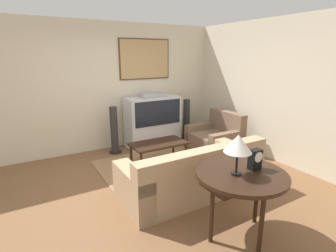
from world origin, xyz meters
TOP-DOWN VIEW (x-y plane):
  - ground_plane at (0.00, 0.00)m, footprint 12.00×12.00m
  - wall_back at (0.02, 2.13)m, footprint 12.00×0.10m
  - wall_right at (2.63, 0.00)m, footprint 0.06×12.00m
  - area_rug at (0.43, 0.71)m, footprint 2.04×1.54m
  - tv at (0.93, 1.74)m, footprint 1.21×0.56m
  - couch at (0.45, -0.50)m, footprint 2.14×0.91m
  - armchair at (1.95, 0.75)m, footprint 0.88×1.00m
  - coffee_table at (0.51, 0.68)m, footprint 1.02×0.55m
  - console_table at (0.36, -1.53)m, footprint 1.00×1.00m
  - table_lamp at (0.27, -1.53)m, footprint 0.29×0.29m
  - mantel_clock at (0.55, -1.53)m, footprint 0.14×0.10m
  - speaker_tower_left at (0.01, 1.73)m, footprint 0.27×0.27m
  - speaker_tower_right at (1.84, 1.73)m, footprint 0.27×0.27m

SIDE VIEW (x-z plane):
  - ground_plane at x=0.00m, z-range 0.00..0.00m
  - area_rug at x=0.43m, z-range 0.00..0.01m
  - armchair at x=1.95m, z-range -0.15..0.69m
  - couch at x=0.45m, z-range -0.11..0.69m
  - coffee_table at x=0.51m, z-range 0.18..0.62m
  - speaker_tower_left at x=0.01m, z-range -0.03..0.97m
  - speaker_tower_right at x=1.84m, z-range -0.03..0.97m
  - tv at x=0.93m, z-range -0.03..1.18m
  - console_table at x=0.36m, z-range 0.32..1.10m
  - mantel_clock at x=0.55m, z-range 0.78..1.01m
  - table_lamp at x=0.27m, z-range 0.90..1.35m
  - wall_right at x=2.63m, z-range 0.00..2.70m
  - wall_back at x=0.02m, z-range 0.01..2.71m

